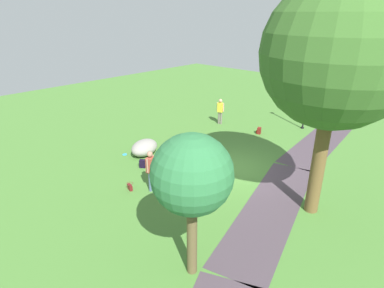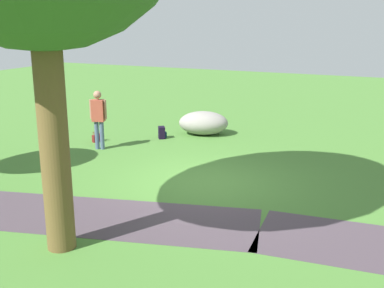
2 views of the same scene
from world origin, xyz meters
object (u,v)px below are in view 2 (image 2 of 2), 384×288
at_px(handbag_on_grass, 97,137).
at_px(woman_with_handbag, 98,115).
at_px(frisbee_on_grass, 193,127).
at_px(lawn_boulder, 203,123).
at_px(backpack_by_boulder, 162,133).

bearing_deg(handbag_on_grass, woman_with_handbag, 131.00).
bearing_deg(frisbee_on_grass, handbag_on_grass, 57.22).
xyz_separation_m(handbag_on_grass, frisbee_on_grass, (-2.01, -3.12, -0.13)).
relative_size(lawn_boulder, backpack_by_boulder, 4.88).
bearing_deg(backpack_by_boulder, lawn_boulder, -133.41).
height_order(lawn_boulder, frisbee_on_grass, lawn_boulder).
bearing_deg(woman_with_handbag, backpack_by_boulder, -119.52).
distance_m(handbag_on_grass, frisbee_on_grass, 3.71).
xyz_separation_m(lawn_boulder, handbag_on_grass, (2.74, 2.34, -0.26)).
xyz_separation_m(woman_with_handbag, backpack_by_boulder, (-1.10, -1.95, -0.86)).
xyz_separation_m(handbag_on_grass, backpack_by_boulder, (-1.71, -1.25, 0.05)).
bearing_deg(frisbee_on_grass, woman_with_handbag, 69.85).
bearing_deg(backpack_by_boulder, woman_with_handbag, 60.48).
height_order(handbag_on_grass, backpack_by_boulder, backpack_by_boulder).
relative_size(handbag_on_grass, frisbee_on_grass, 1.39).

